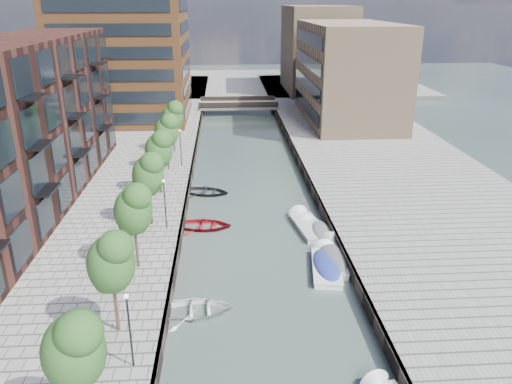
{
  "coord_description": "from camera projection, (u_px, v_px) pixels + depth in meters",
  "views": [
    {
      "loc": [
        -2.41,
        -12.37,
        17.96
      ],
      "look_at": [
        0.0,
        25.09,
        3.5
      ],
      "focal_mm": 35.0,
      "sensor_mm": 36.0,
      "label": 1
    }
  ],
  "objects": [
    {
      "name": "motorboat_3",
      "position": [
        326.0,
        264.0,
        35.82
      ],
      "size": [
        2.64,
        5.81,
        1.87
      ],
      "color": "white",
      "rests_on": "ground"
    },
    {
      "name": "tree_2",
      "position": [
        133.0,
        208.0,
        32.47
      ],
      "size": [
        2.5,
        2.5,
        5.95
      ],
      "color": "#382619",
      "rests_on": "quay_left"
    },
    {
      "name": "tree_4",
      "position": [
        158.0,
        149.0,
        45.51
      ],
      "size": [
        2.5,
        2.5,
        5.95
      ],
      "color": "#382619",
      "rests_on": "quay_left"
    },
    {
      "name": "motorboat_1",
      "position": [
        333.0,
        256.0,
        36.97
      ],
      "size": [
        2.74,
        5.87,
        1.88
      ],
      "color": "#B0AFAE",
      "rests_on": "ground"
    },
    {
      "name": "car",
      "position": [
        313.0,
        114.0,
        76.48
      ],
      "size": [
        2.15,
        4.26,
        1.39
      ],
      "primitive_type": "imported",
      "rotation": [
        0.0,
        0.0,
        -0.13
      ],
      "color": "silver",
      "rests_on": "quay_right"
    },
    {
      "name": "motorboat_2",
      "position": [
        306.0,
        225.0,
        42.33
      ],
      "size": [
        2.83,
        5.9,
        1.89
      ],
      "color": "silver",
      "rests_on": "ground"
    },
    {
      "name": "tan_block_far",
      "position": [
        317.0,
        49.0,
        97.79
      ],
      "size": [
        12.0,
        20.0,
        16.0
      ],
      "primitive_type": "cube",
      "color": "#9B7F5F",
      "rests_on": "quay_right"
    },
    {
      "name": "tree_1",
      "position": [
        111.0,
        260.0,
        25.95
      ],
      "size": [
        2.5,
        2.5,
        5.95
      ],
      "color": "#382619",
      "rests_on": "quay_left"
    },
    {
      "name": "sloop_2",
      "position": [
        205.0,
        228.0,
        42.06
      ],
      "size": [
        4.95,
        3.8,
        0.95
      ],
      "primitive_type": "imported",
      "rotation": [
        0.0,
        0.0,
        1.45
      ],
      "color": "maroon",
      "rests_on": "ground"
    },
    {
      "name": "tree_5",
      "position": [
        166.0,
        130.0,
        52.03
      ],
      "size": [
        2.5,
        2.5,
        5.95
      ],
      "color": "#382619",
      "rests_on": "quay_left"
    },
    {
      "name": "apartment_block",
      "position": [
        16.0,
        127.0,
        41.99
      ],
      "size": [
        8.0,
        38.0,
        14.0
      ],
      "primitive_type": "cube",
      "color": "black",
      "rests_on": "quay_left"
    },
    {
      "name": "motorboat_4",
      "position": [
        319.0,
        232.0,
        40.94
      ],
      "size": [
        3.24,
        5.24,
        1.65
      ],
      "color": "beige",
      "rests_on": "ground"
    },
    {
      "name": "tower",
      "position": [
        121.0,
        15.0,
        71.89
      ],
      "size": [
        18.0,
        18.0,
        30.0
      ],
      "primitive_type": "cube",
      "color": "brown",
      "rests_on": "quay_left"
    },
    {
      "name": "quay_wall_right",
      "position": [
        302.0,
        168.0,
        55.56
      ],
      "size": [
        0.25,
        140.0,
        1.0
      ],
      "primitive_type": "cube",
      "color": "#332823",
      "rests_on": "ground"
    },
    {
      "name": "lamp_0",
      "position": [
        129.0,
        323.0,
        23.88
      ],
      "size": [
        0.24,
        0.24,
        4.12
      ],
      "color": "black",
      "rests_on": "quay_left"
    },
    {
      "name": "tree_0",
      "position": [
        73.0,
        348.0,
        19.43
      ],
      "size": [
        2.5,
        2.5,
        5.95
      ],
      "color": "#382619",
      "rests_on": "quay_left"
    },
    {
      "name": "lamp_1",
      "position": [
        165.0,
        199.0,
        38.78
      ],
      "size": [
        0.24,
        0.24,
        4.12
      ],
      "color": "black",
      "rests_on": "quay_left"
    },
    {
      "name": "sloop_4",
      "position": [
        207.0,
        194.0,
        49.47
      ],
      "size": [
        5.16,
        4.24,
        0.93
      ],
      "primitive_type": "imported",
      "rotation": [
        0.0,
        0.0,
        1.32
      ],
      "color": "black",
      "rests_on": "ground"
    },
    {
      "name": "lamp_2",
      "position": [
        181.0,
        144.0,
        53.68
      ],
      "size": [
        0.24,
        0.24,
        4.12
      ],
      "color": "black",
      "rests_on": "quay_left"
    },
    {
      "name": "bridge",
      "position": [
        238.0,
        105.0,
        84.67
      ],
      "size": [
        13.0,
        6.0,
        1.3
      ],
      "color": "gray",
      "rests_on": "ground"
    },
    {
      "name": "far_closure",
      "position": [
        234.0,
        84.0,
        111.07
      ],
      "size": [
        80.0,
        40.0,
        1.0
      ],
      "primitive_type": "cube",
      "color": "gray",
      "rests_on": "ground"
    },
    {
      "name": "sloop_3",
      "position": [
        196.0,
        313.0,
        30.59
      ],
      "size": [
        5.08,
        3.85,
        0.99
      ],
      "primitive_type": "imported",
      "rotation": [
        0.0,
        0.0,
        1.66
      ],
      "color": "white",
      "rests_on": "ground"
    },
    {
      "name": "tree_3",
      "position": [
        148.0,
        173.0,
        38.99
      ],
      "size": [
        2.5,
        2.5,
        5.95
      ],
      "color": "#382619",
      "rests_on": "quay_left"
    },
    {
      "name": "tree_6",
      "position": [
        172.0,
        116.0,
        58.54
      ],
      "size": [
        2.5,
        2.5,
        5.95
      ],
      "color": "#382619",
      "rests_on": "quay_left"
    },
    {
      "name": "quay_wall_left",
      "position": [
        192.0,
        170.0,
        54.83
      ],
      "size": [
        0.25,
        140.0,
        1.0
      ],
      "primitive_type": "cube",
      "color": "#332823",
      "rests_on": "ground"
    },
    {
      "name": "tan_block_near",
      "position": [
        348.0,
        72.0,
        73.94
      ],
      "size": [
        12.0,
        25.0,
        14.0
      ],
      "primitive_type": "cube",
      "color": "#9B7F5F",
      "rests_on": "quay_right"
    },
    {
      "name": "water",
      "position": [
        247.0,
        173.0,
        55.37
      ],
      "size": [
        300.0,
        300.0,
        0.0
      ],
      "primitive_type": "plane",
      "color": "#38473F",
      "rests_on": "ground"
    },
    {
      "name": "quay_right",
      "position": [
        389.0,
        166.0,
        56.15
      ],
      "size": [
        20.0,
        140.0,
        1.0
      ],
      "primitive_type": "cube",
      "color": "gray",
      "rests_on": "ground"
    }
  ]
}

